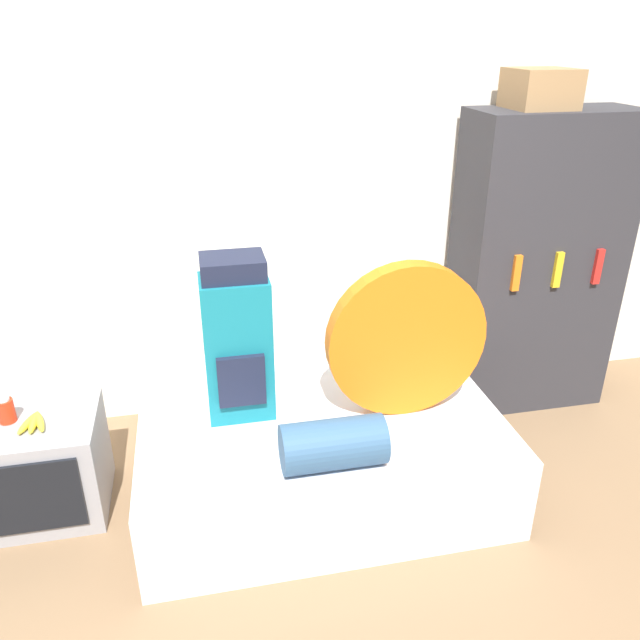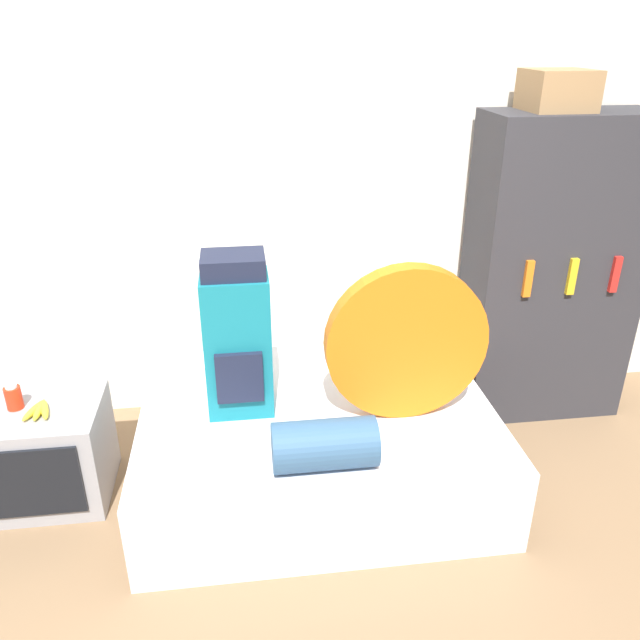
# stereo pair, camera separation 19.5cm
# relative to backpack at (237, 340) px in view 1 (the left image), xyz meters

# --- Properties ---
(ground_plane) EXTENTS (16.00, 16.00, 0.00)m
(ground_plane) POSITION_rel_backpack_xyz_m (0.21, -0.91, -0.79)
(ground_plane) COLOR #846647
(wall_back) EXTENTS (8.00, 0.05, 2.60)m
(wall_back) POSITION_rel_backpack_xyz_m (0.21, 0.75, 0.51)
(wall_back) COLOR silver
(wall_back) RESTS_ON ground_plane
(bed) EXTENTS (1.66, 1.26, 0.42)m
(bed) POSITION_rel_backpack_xyz_m (0.36, -0.03, -0.58)
(bed) COLOR silver
(bed) RESTS_ON ground_plane
(backpack) EXTENTS (0.30, 0.27, 0.76)m
(backpack) POSITION_rel_backpack_xyz_m (0.00, 0.00, 0.00)
(backpack) COLOR #14707F
(backpack) RESTS_ON bed
(tent_bag) EXTENTS (0.73, 0.09, 0.73)m
(tent_bag) POSITION_rel_backpack_xyz_m (0.74, -0.15, -0.00)
(tent_bag) COLOR orange
(tent_bag) RESTS_ON bed
(sleeping_roll) EXTENTS (0.43, 0.21, 0.21)m
(sleeping_roll) POSITION_rel_backpack_xyz_m (0.33, -0.49, -0.27)
(sleeping_roll) COLOR #33567A
(sleeping_roll) RESTS_ON bed
(television) EXTENTS (0.62, 0.48, 0.48)m
(television) POSITION_rel_backpack_xyz_m (-0.96, 0.00, -0.55)
(television) COLOR #939399
(television) RESTS_ON ground_plane
(canister) EXTENTS (0.07, 0.07, 0.12)m
(canister) POSITION_rel_backpack_xyz_m (-1.02, 0.02, -0.25)
(canister) COLOR red
(canister) RESTS_ON television
(banana_bunch) EXTENTS (0.13, 0.17, 0.03)m
(banana_bunch) POSITION_rel_backpack_xyz_m (-0.90, -0.03, -0.29)
(banana_bunch) COLOR yellow
(banana_bunch) RESTS_ON television
(bookshelf) EXTENTS (0.89, 0.43, 1.69)m
(bookshelf) POSITION_rel_backpack_xyz_m (1.72, 0.47, 0.06)
(bookshelf) COLOR #2D2D33
(bookshelf) RESTS_ON ground_plane
(cardboard_box) EXTENTS (0.30, 0.30, 0.19)m
(cardboard_box) POSITION_rel_backpack_xyz_m (1.60, 0.49, 0.99)
(cardboard_box) COLOR #99754C
(cardboard_box) RESTS_ON bookshelf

